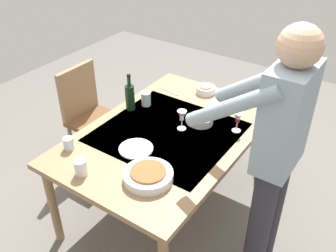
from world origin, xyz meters
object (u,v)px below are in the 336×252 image
(person_server, at_px, (275,150))
(serving_bowl_pasta, at_px, (148,175))
(water_cup_near_right, at_px, (69,143))
(side_bowl_bread, at_px, (206,89))
(wine_glass_right, at_px, (238,119))
(wine_glass_left, at_px, (182,117))
(water_cup_near_left, at_px, (81,167))
(dinner_plate_near, at_px, (136,149))
(side_bowl_salad, at_px, (201,119))
(dinner_plate_far, at_px, (223,105))
(wine_bottle, at_px, (130,96))
(dining_table, at_px, (168,139))
(chair_near, at_px, (88,111))
(water_cup_far_left, at_px, (146,99))

(person_server, relative_size, serving_bowl_pasta, 5.63)
(water_cup_near_right, height_order, side_bowl_bread, water_cup_near_right)
(wine_glass_right, bearing_deg, side_bowl_bread, -129.15)
(wine_glass_left, relative_size, water_cup_near_left, 1.45)
(wine_glass_right, height_order, dinner_plate_near, wine_glass_right)
(water_cup_near_right, relative_size, side_bowl_salad, 0.47)
(water_cup_near_right, xyz_separation_m, side_bowl_bread, (-1.20, 0.36, -0.01))
(water_cup_near_left, height_order, dinner_plate_far, water_cup_near_left)
(wine_bottle, distance_m, dinner_plate_near, 0.54)
(person_server, relative_size, water_cup_near_left, 16.25)
(water_cup_near_left, bearing_deg, water_cup_near_right, -118.54)
(dining_table, relative_size, wine_bottle, 5.42)
(wine_glass_right, bearing_deg, chair_near, -82.35)
(water_cup_near_right, distance_m, serving_bowl_pasta, 0.62)
(water_cup_far_left, height_order, dinner_plate_near, water_cup_far_left)
(wine_bottle, height_order, wine_glass_left, wine_bottle)
(wine_bottle, bearing_deg, dining_table, 76.73)
(water_cup_near_right, xyz_separation_m, side_bowl_salad, (-0.77, 0.57, -0.01))
(dinner_plate_near, bearing_deg, serving_bowl_pasta, 52.08)
(water_cup_far_left, bearing_deg, water_cup_near_right, -5.70)
(water_cup_far_left, relative_size, dinner_plate_near, 0.48)
(wine_bottle, xyz_separation_m, water_cup_far_left, (-0.12, 0.06, -0.06))
(water_cup_far_left, xyz_separation_m, side_bowl_salad, (-0.02, 0.49, -0.02))
(water_cup_near_right, xyz_separation_m, serving_bowl_pasta, (-0.05, 0.62, -0.01))
(side_bowl_bread, distance_m, dinner_plate_far, 0.25)
(person_server, distance_m, wine_bottle, 1.24)
(chair_near, height_order, side_bowl_salad, chair_near)
(chair_near, height_order, person_server, person_server)
(wine_glass_right, bearing_deg, wine_bottle, -77.28)
(wine_glass_left, height_order, side_bowl_salad, wine_glass_left)
(person_server, relative_size, wine_bottle, 5.71)
(chair_near, xyz_separation_m, side_bowl_bread, (-0.56, 0.85, 0.22))
(water_cup_near_left, relative_size, water_cup_near_right, 1.22)
(chair_near, bearing_deg, side_bowl_bread, 123.32)
(dining_table, relative_size, water_cup_near_right, 18.78)
(water_cup_near_right, xyz_separation_m, water_cup_far_left, (-0.75, 0.07, 0.01))
(wine_glass_left, bearing_deg, water_cup_far_left, -107.14)
(wine_glass_right, height_order, water_cup_far_left, wine_glass_right)
(chair_near, relative_size, water_cup_far_left, 8.29)
(dining_table, height_order, wine_glass_left, wine_glass_left)
(wine_bottle, distance_m, wine_glass_left, 0.48)
(wine_glass_right, xyz_separation_m, dinner_plate_far, (-0.27, -0.25, -0.10))
(dining_table, distance_m, wine_glass_left, 0.20)
(water_cup_far_left, xyz_separation_m, dinner_plate_near, (0.51, 0.30, -0.05))
(dinner_plate_near, bearing_deg, water_cup_near_left, -17.28)
(wine_glass_right, relative_size, side_bowl_bread, 0.94)
(chair_near, height_order, water_cup_near_right, chair_near)
(wine_glass_left, height_order, water_cup_near_left, wine_glass_left)
(water_cup_far_left, height_order, side_bowl_bread, water_cup_far_left)
(dining_table, relative_size, chair_near, 1.76)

